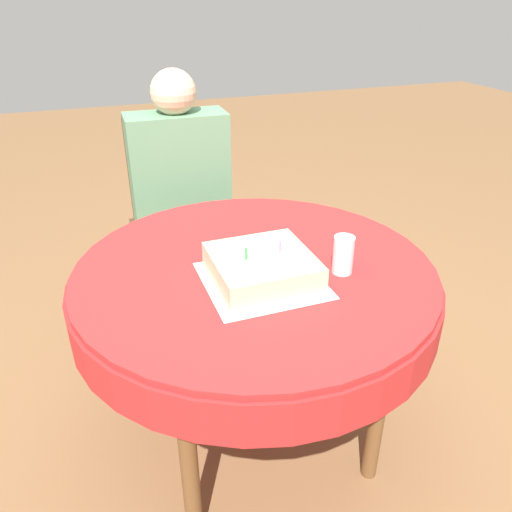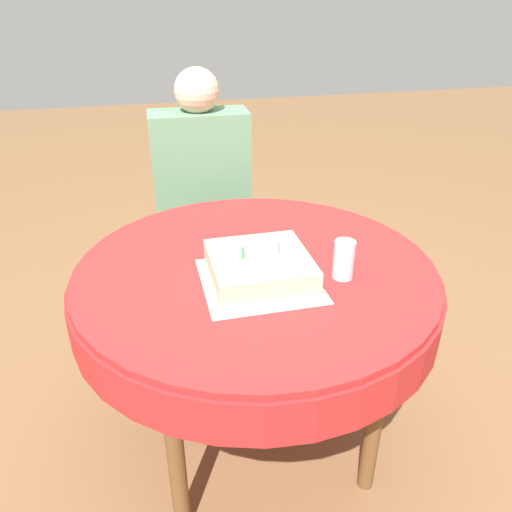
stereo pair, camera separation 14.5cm
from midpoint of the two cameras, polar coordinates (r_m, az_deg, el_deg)
ground_plane at (r=1.95m, az=-2.42°, el=-19.47°), size 12.00×12.00×0.00m
dining_table at (r=1.54m, az=-2.88°, el=-3.91°), size 1.10×1.10×0.70m
chair at (r=2.36m, az=-10.45°, el=4.60°), size 0.46×0.46×0.94m
person at (r=2.20m, az=-10.48°, el=8.14°), size 0.42×0.30×1.16m
napkin at (r=1.42m, az=-2.24°, el=-2.87°), size 0.32×0.32×0.00m
birthday_cake at (r=1.40m, az=-2.27°, el=-1.45°), size 0.27×0.27×0.11m
drinking_glass at (r=1.45m, az=7.14°, el=0.06°), size 0.06×0.06×0.11m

